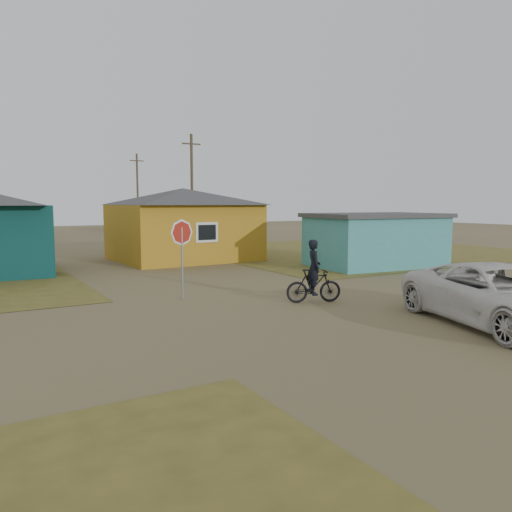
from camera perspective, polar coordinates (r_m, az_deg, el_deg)
The scene contains 10 objects.
ground at distance 14.38m, azimuth 4.02°, elevation -6.39°, with size 120.00×120.00×0.00m, color brown.
grass_ne at distance 33.10m, azimuth 11.18°, elevation 0.60°, with size 20.00×18.00×0.00m, color brown.
house_yellow at distance 27.63m, azimuth -8.31°, elevation 3.74°, with size 7.72×6.76×3.90m.
shed_turquoise at distance 25.19m, azimuth 13.46°, elevation 1.84°, with size 6.71×4.93×2.60m.
house_beige_east at distance 54.60m, azimuth -11.43°, elevation 4.66°, with size 6.95×6.05×3.60m.
utility_pole_near at distance 36.55m, azimuth -7.33°, elevation 7.66°, with size 1.40×0.20×8.00m.
utility_pole_far at distance 51.91m, azimuth -13.38°, elevation 7.07°, with size 1.40×0.20×8.00m.
stop_sign at distance 16.11m, azimuth -8.47°, elevation 1.72°, with size 0.84×0.16×2.59m.
cyclist at distance 15.66m, azimuth 6.62°, elevation -2.71°, with size 1.81×1.09×1.97m.
vehicle at distance 13.98m, azimuth 26.16°, elevation -4.10°, with size 2.59×5.61×1.56m, color white.
Camera 1 is at (-8.00, -11.54, 3.10)m, focal length 35.00 mm.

